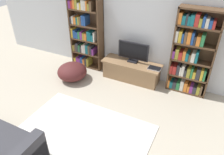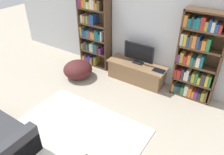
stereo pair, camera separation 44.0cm
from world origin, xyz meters
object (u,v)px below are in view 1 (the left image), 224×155
(bookshelf_right, at_px, (191,55))
(tv_stand, at_px, (131,71))
(television, at_px, (133,52))
(laptop, at_px, (155,68))
(bookshelf_left, at_px, (86,33))
(beanbag_ottoman, at_px, (72,72))

(bookshelf_right, height_order, tv_stand, bookshelf_right)
(tv_stand, bearing_deg, bookshelf_right, 5.64)
(television, bearing_deg, laptop, -9.58)
(bookshelf_left, relative_size, beanbag_ottoman, 2.63)
(tv_stand, bearing_deg, beanbag_ottoman, -153.34)
(bookshelf_left, height_order, television, bookshelf_left)
(bookshelf_left, xyz_separation_m, television, (1.40, -0.07, -0.22))
(tv_stand, relative_size, beanbag_ottoman, 2.00)
(tv_stand, xyz_separation_m, laptop, (0.59, -0.04, 0.25))
(bookshelf_left, xyz_separation_m, bookshelf_right, (2.72, -0.00, -0.03))
(laptop, bearing_deg, tv_stand, 175.97)
(bookshelf_right, xyz_separation_m, television, (-1.32, -0.07, -0.19))
(laptop, distance_m, beanbag_ottoman, 2.05)
(bookshelf_left, distance_m, laptop, 2.05)
(bookshelf_left, bearing_deg, laptop, -5.02)
(laptop, relative_size, beanbag_ottoman, 0.41)
(bookshelf_left, distance_m, beanbag_ottoman, 1.10)
(bookshelf_right, bearing_deg, laptop, -166.66)
(bookshelf_right, distance_m, beanbag_ottoman, 2.87)
(beanbag_ottoman, bearing_deg, bookshelf_left, 93.84)
(bookshelf_left, distance_m, tv_stand, 1.58)
(laptop, height_order, beanbag_ottoman, laptop)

